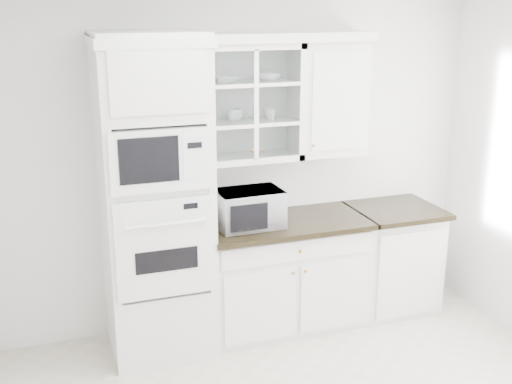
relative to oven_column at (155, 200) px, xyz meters
name	(u,v)px	position (x,y,z in m)	size (l,w,h in m)	color
room_shell	(306,142)	(0.75, -0.99, 0.58)	(4.00, 3.50, 2.70)	white
oven_column	(155,200)	(0.00, 0.00, 0.00)	(0.76, 0.68, 2.40)	white
base_cabinet_run	(284,272)	(1.03, 0.03, -0.74)	(1.32, 0.67, 0.92)	white
extra_base_cabinet	(391,257)	(2.03, 0.03, -0.74)	(0.72, 0.67, 0.92)	white
upper_cabinet_glass	(249,102)	(0.78, 0.17, 0.65)	(0.80, 0.33, 0.90)	white
upper_cabinet_solid	(329,98)	(1.46, 0.17, 0.65)	(0.55, 0.33, 0.90)	white
crown_molding	(236,38)	(0.68, 0.14, 1.14)	(2.14, 0.38, 0.07)	white
countertop_microwave	(248,208)	(0.71, -0.01, -0.14)	(0.50, 0.41, 0.29)	white
bowl_a	(224,79)	(0.58, 0.16, 0.84)	(0.22, 0.22, 0.05)	white
bowl_b	(268,76)	(0.94, 0.18, 0.84)	(0.19, 0.19, 0.06)	white
cup_a	(234,115)	(0.67, 0.19, 0.56)	(0.12, 0.12, 0.09)	white
cup_b	(270,114)	(0.95, 0.16, 0.55)	(0.09, 0.09, 0.09)	white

